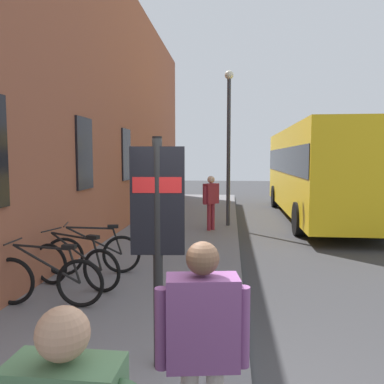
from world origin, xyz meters
TOP-DOWN VIEW (x-y plane):
  - ground at (6.00, -1.00)m, footprint 60.00×60.00m
  - sidewalk_pavement at (8.00, 1.75)m, footprint 24.00×3.50m
  - station_facade at (8.99, 3.80)m, footprint 22.00×0.65m
  - bicycle_leaning_wall at (2.41, 2.91)m, footprint 0.48×1.77m
  - bicycle_end_of_row at (3.21, 2.80)m, footprint 0.64×1.72m
  - bicycle_by_door at (4.00, 2.77)m, footprint 0.62×1.72m
  - transit_info_sign at (0.93, 0.96)m, footprint 0.13×0.55m
  - city_bus at (12.06, -3.00)m, footprint 10.52×2.70m
  - pedestrian_near_bus at (-0.48, 0.40)m, footprint 0.30×0.62m
  - pedestrian_by_facade at (8.70, 0.81)m, footprint 0.51×0.49m
  - street_lamp at (9.58, 0.30)m, footprint 0.28×0.28m

SIDE VIEW (x-z plane):
  - ground at x=6.00m, z-range 0.00..0.00m
  - sidewalk_pavement at x=8.00m, z-range 0.00..0.12m
  - bicycle_leaning_wall at x=2.41m, z-range 0.02..1.00m
  - bicycle_end_of_row at x=3.21m, z-range 0.02..1.00m
  - bicycle_by_door at x=4.00m, z-range 0.02..1.00m
  - pedestrian_by_facade at x=8.70m, z-range 0.30..1.94m
  - pedestrian_near_bus at x=-0.48m, z-range 0.30..1.95m
  - transit_info_sign at x=0.93m, z-range 0.52..2.92m
  - city_bus at x=12.06m, z-range 0.24..3.59m
  - street_lamp at x=9.58m, z-range 0.59..5.51m
  - station_facade at x=8.99m, z-range 0.00..7.79m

